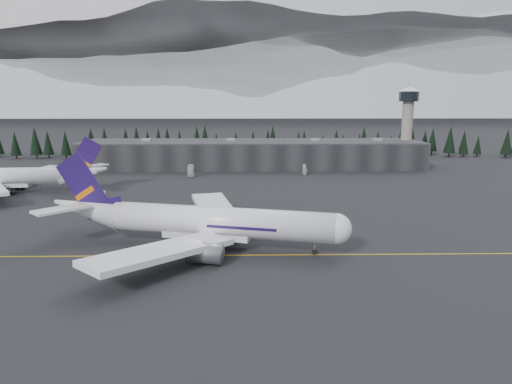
{
  "coord_description": "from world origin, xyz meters",
  "views": [
    {
      "loc": [
        -2.07,
        -92.6,
        31.88
      ],
      "look_at": [
        0.0,
        20.0,
        9.0
      ],
      "focal_mm": 32.0,
      "sensor_mm": 36.0,
      "label": 1
    }
  ],
  "objects_px": {
    "jet_parked": "(10,177)",
    "control_tower": "(408,117)",
    "jet_main": "(194,221)",
    "terminal": "(252,154)",
    "gse_vehicle_a": "(191,176)",
    "gse_vehicle_b": "(305,173)"
  },
  "relations": [
    {
      "from": "jet_parked",
      "to": "control_tower",
      "type": "bearing_deg",
      "value": -163.29
    },
    {
      "from": "control_tower",
      "to": "jet_main",
      "type": "relative_size",
      "value": 0.55
    },
    {
      "from": "terminal",
      "to": "jet_parked",
      "type": "height_order",
      "value": "jet_parked"
    },
    {
      "from": "jet_main",
      "to": "jet_parked",
      "type": "distance_m",
      "value": 93.36
    },
    {
      "from": "terminal",
      "to": "jet_main",
      "type": "height_order",
      "value": "jet_main"
    },
    {
      "from": "jet_main",
      "to": "gse_vehicle_a",
      "type": "distance_m",
      "value": 91.58
    },
    {
      "from": "jet_main",
      "to": "gse_vehicle_a",
      "type": "relative_size",
      "value": 12.09
    },
    {
      "from": "control_tower",
      "to": "jet_parked",
      "type": "distance_m",
      "value": 172.67
    },
    {
      "from": "jet_parked",
      "to": "gse_vehicle_b",
      "type": "distance_m",
      "value": 113.17
    },
    {
      "from": "jet_main",
      "to": "gse_vehicle_a",
      "type": "bearing_deg",
      "value": 111.41
    },
    {
      "from": "terminal",
      "to": "control_tower",
      "type": "relative_size",
      "value": 4.24
    },
    {
      "from": "gse_vehicle_a",
      "to": "jet_parked",
      "type": "bearing_deg",
      "value": -160.8
    },
    {
      "from": "control_tower",
      "to": "jet_main",
      "type": "xyz_separation_m",
      "value": [
        -88.84,
        -123.5,
        -17.67
      ]
    },
    {
      "from": "jet_parked",
      "to": "gse_vehicle_b",
      "type": "relative_size",
      "value": 14.01
    },
    {
      "from": "jet_main",
      "to": "control_tower",
      "type": "bearing_deg",
      "value": 68.18
    },
    {
      "from": "terminal",
      "to": "gse_vehicle_a",
      "type": "bearing_deg",
      "value": -130.82
    },
    {
      "from": "gse_vehicle_b",
      "to": "jet_main",
      "type": "bearing_deg",
      "value": -44.64
    },
    {
      "from": "jet_parked",
      "to": "gse_vehicle_b",
      "type": "height_order",
      "value": "jet_parked"
    },
    {
      "from": "gse_vehicle_a",
      "to": "gse_vehicle_b",
      "type": "bearing_deg",
      "value": -1.3
    },
    {
      "from": "jet_main",
      "to": "jet_parked",
      "type": "xyz_separation_m",
      "value": [
        -70.98,
        60.64,
        -0.25
      ]
    },
    {
      "from": "jet_main",
      "to": "gse_vehicle_b",
      "type": "height_order",
      "value": "jet_main"
    },
    {
      "from": "jet_parked",
      "to": "gse_vehicle_a",
      "type": "xyz_separation_m",
      "value": [
        59.04,
        30.02,
        -4.7
      ]
    }
  ]
}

